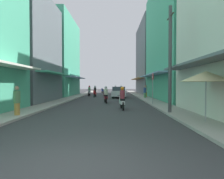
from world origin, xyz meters
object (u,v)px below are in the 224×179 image
(motorbike_green, at_px, (121,91))
(vendor_umbrella, at_px, (206,76))
(motorbike_red, at_px, (95,92))
(motorbike_white, at_px, (122,99))
(pedestrian_foreground, at_px, (146,91))
(utility_pole, at_px, (170,59))
(motorbike_blue, at_px, (102,91))
(street_sign_no_entry, at_px, (153,85))
(pedestrian_far, at_px, (145,92))
(parked_car, at_px, (119,92))
(motorbike_silver, at_px, (89,91))
(motorbike_maroon, at_px, (106,95))
(motorbike_black, at_px, (115,90))
(pedestrian_midway, at_px, (17,102))

(motorbike_green, relative_size, vendor_umbrella, 0.78)
(motorbike_red, xyz_separation_m, motorbike_white, (3.24, -13.25, 0.00))
(pedestrian_foreground, height_order, utility_pole, utility_pole)
(motorbike_blue, height_order, vendor_umbrella, vendor_umbrella)
(motorbike_red, bearing_deg, street_sign_no_entry, -61.47)
(motorbike_green, xyz_separation_m, motorbike_blue, (-3.43, 9.21, -0.20))
(pedestrian_far, xyz_separation_m, vendor_umbrella, (0.27, -15.59, 1.28))
(motorbike_red, bearing_deg, parked_car, -16.61)
(motorbike_silver, bearing_deg, street_sign_no_entry, -62.25)
(motorbike_white, xyz_separation_m, pedestrian_far, (3.16, 10.58, 0.09))
(motorbike_silver, distance_m, utility_pole, 19.32)
(motorbike_maroon, bearing_deg, motorbike_blue, 94.45)
(motorbike_green, distance_m, motorbike_white, 16.62)
(motorbike_silver, xyz_separation_m, motorbike_black, (3.90, 6.10, 0.00))
(motorbike_black, height_order, pedestrian_foreground, pedestrian_foreground)
(motorbike_blue, bearing_deg, motorbike_red, -91.09)
(motorbike_green, xyz_separation_m, pedestrian_foreground, (3.12, -4.48, 0.12))
(motorbike_maroon, xyz_separation_m, pedestrian_foreground, (4.91, 7.32, 0.12))
(motorbike_black, xyz_separation_m, utility_pole, (3.11, -23.93, 2.48))
(street_sign_no_entry, bearing_deg, motorbike_green, 98.70)
(motorbike_blue, xyz_separation_m, motorbike_silver, (-1.33, -10.13, 0.20))
(motorbike_silver, distance_m, parked_car, 5.54)
(motorbike_silver, distance_m, motorbike_white, 16.27)
(street_sign_no_entry, bearing_deg, motorbike_silver, 117.75)
(motorbike_white, distance_m, motorbike_black, 21.78)
(pedestrian_midway, bearing_deg, motorbike_green, 73.14)
(motorbike_red, bearing_deg, motorbike_green, 42.53)
(motorbike_white, bearing_deg, street_sign_no_entry, 44.51)
(motorbike_silver, bearing_deg, vendor_umbrella, -69.43)
(motorbike_green, bearing_deg, motorbike_white, -91.48)
(vendor_umbrella, height_order, street_sign_no_entry, street_sign_no_entry)
(motorbike_blue, distance_m, parked_car, 13.89)
(motorbike_red, height_order, street_sign_no_entry, street_sign_no_entry)
(pedestrian_midway, bearing_deg, motorbike_red, 81.83)
(motorbike_green, bearing_deg, motorbike_silver, -168.98)
(pedestrian_foreground, bearing_deg, utility_pole, -93.46)
(parked_car, xyz_separation_m, pedestrian_foreground, (3.51, -0.14, 0.08))
(pedestrian_foreground, height_order, vendor_umbrella, vendor_umbrella)
(utility_pole, bearing_deg, parked_car, 100.40)
(utility_pole, bearing_deg, motorbike_white, 141.33)
(motorbike_blue, height_order, parked_car, parked_car)
(pedestrian_far, xyz_separation_m, street_sign_no_entry, (-0.58, -8.04, 0.92))
(motorbike_red, relative_size, parked_car, 0.43)
(motorbike_blue, relative_size, pedestrian_midway, 1.08)
(motorbike_white, relative_size, pedestrian_foreground, 1.10)
(pedestrian_far, bearing_deg, motorbike_red, 157.35)
(motorbike_maroon, height_order, motorbike_black, same)
(motorbike_green, height_order, motorbike_maroon, same)
(vendor_umbrella, bearing_deg, motorbike_silver, 110.57)
(utility_pole, bearing_deg, pedestrian_midway, -171.72)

